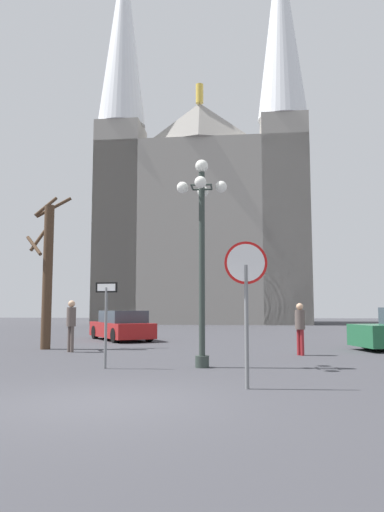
{
  "coord_description": "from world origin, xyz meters",
  "views": [
    {
      "loc": [
        2.11,
        -7.97,
        1.56
      ],
      "look_at": [
        -0.19,
        19.77,
        4.49
      ],
      "focal_mm": 33.98,
      "sensor_mm": 36.0,
      "label": 1
    }
  ],
  "objects_px": {
    "cathedral": "(203,203)",
    "pedestrian_standing": "(71,320)",
    "stop_sign": "(246,283)",
    "parked_car_near_red": "(122,326)",
    "one_way_arrow_sign": "(106,314)",
    "street_lamp": "(202,236)",
    "pedestrian_walking": "(300,324)",
    "bare_tree": "(47,270)"
  },
  "relations": [
    {
      "from": "street_lamp",
      "to": "pedestrian_standing",
      "type": "height_order",
      "value": "street_lamp"
    },
    {
      "from": "one_way_arrow_sign",
      "to": "street_lamp",
      "type": "bearing_deg",
      "value": 10.29
    },
    {
      "from": "parked_car_near_red",
      "to": "pedestrian_walking",
      "type": "xyz_separation_m",
      "value": [
        7.38,
        -6.53,
        0.36
      ]
    },
    {
      "from": "street_lamp",
      "to": "pedestrian_standing",
      "type": "xyz_separation_m",
      "value": [
        -4.8,
        3.86,
        -2.35
      ]
    },
    {
      "from": "parked_car_near_red",
      "to": "pedestrian_standing",
      "type": "height_order",
      "value": "pedestrian_standing"
    },
    {
      "from": "street_lamp",
      "to": "parked_car_near_red",
      "type": "relative_size",
      "value": 1.17
    },
    {
      "from": "cathedral",
      "to": "street_lamp",
      "type": "height_order",
      "value": "cathedral"
    },
    {
      "from": "one_way_arrow_sign",
      "to": "stop_sign",
      "type": "bearing_deg",
      "value": -38.36
    },
    {
      "from": "cathedral",
      "to": "stop_sign",
      "type": "xyz_separation_m",
      "value": [
        3.03,
        -37.02,
        -9.66
      ]
    },
    {
      "from": "stop_sign",
      "to": "pedestrian_walking",
      "type": "distance_m",
      "value": 6.94
    },
    {
      "from": "parked_car_near_red",
      "to": "stop_sign",
      "type": "bearing_deg",
      "value": -67.39
    },
    {
      "from": "one_way_arrow_sign",
      "to": "bare_tree",
      "type": "distance_m",
      "value": 6.73
    },
    {
      "from": "bare_tree",
      "to": "pedestrian_walking",
      "type": "height_order",
      "value": "bare_tree"
    },
    {
      "from": "pedestrian_standing",
      "to": "parked_car_near_red",
      "type": "bearing_deg",
      "value": 86.31
    },
    {
      "from": "cathedral",
      "to": "one_way_arrow_sign",
      "type": "bearing_deg",
      "value": -90.78
    },
    {
      "from": "stop_sign",
      "to": "pedestrian_standing",
      "type": "distance_m",
      "value": 9.23
    },
    {
      "from": "stop_sign",
      "to": "parked_car_near_red",
      "type": "xyz_separation_m",
      "value": [
        -5.47,
        13.13,
        -1.36
      ]
    },
    {
      "from": "parked_car_near_red",
      "to": "pedestrian_walking",
      "type": "distance_m",
      "value": 9.86
    },
    {
      "from": "stop_sign",
      "to": "street_lamp",
      "type": "height_order",
      "value": "street_lamp"
    },
    {
      "from": "cathedral",
      "to": "pedestrian_standing",
      "type": "height_order",
      "value": "cathedral"
    },
    {
      "from": "one_way_arrow_sign",
      "to": "cathedral",
      "type": "bearing_deg",
      "value": 89.22
    },
    {
      "from": "parked_car_near_red",
      "to": "pedestrian_walking",
      "type": "height_order",
      "value": "pedestrian_walking"
    },
    {
      "from": "cathedral",
      "to": "parked_car_near_red",
      "type": "height_order",
      "value": "cathedral"
    },
    {
      "from": "cathedral",
      "to": "street_lamp",
      "type": "xyz_separation_m",
      "value": [
        1.97,
        -33.81,
        -8.22
      ]
    },
    {
      "from": "stop_sign",
      "to": "street_lamp",
      "type": "xyz_separation_m",
      "value": [
        -1.06,
        3.21,
        1.43
      ]
    },
    {
      "from": "cathedral",
      "to": "stop_sign",
      "type": "relative_size",
      "value": 13.55
    },
    {
      "from": "stop_sign",
      "to": "one_way_arrow_sign",
      "type": "relative_size",
      "value": 1.3
    },
    {
      "from": "cathedral",
      "to": "parked_car_near_red",
      "type": "distance_m",
      "value": 26.42
    },
    {
      "from": "one_way_arrow_sign",
      "to": "pedestrian_walking",
      "type": "height_order",
      "value": "one_way_arrow_sign"
    },
    {
      "from": "pedestrian_walking",
      "to": "pedestrian_standing",
      "type": "bearing_deg",
      "value": 176.51
    },
    {
      "from": "cathedral",
      "to": "pedestrian_standing",
      "type": "bearing_deg",
      "value": -95.39
    },
    {
      "from": "bare_tree",
      "to": "street_lamp",
      "type": "bearing_deg",
      "value": -38.91
    },
    {
      "from": "one_way_arrow_sign",
      "to": "pedestrian_walking",
      "type": "bearing_deg",
      "value": 35.29
    },
    {
      "from": "bare_tree",
      "to": "pedestrian_standing",
      "type": "bearing_deg",
      "value": -39.15
    },
    {
      "from": "cathedral",
      "to": "pedestrian_standing",
      "type": "relative_size",
      "value": 21.55
    },
    {
      "from": "cathedral",
      "to": "parked_car_near_red",
      "type": "relative_size",
      "value": 8.17
    },
    {
      "from": "parked_car_near_red",
      "to": "cathedral",
      "type": "bearing_deg",
      "value": 84.18
    },
    {
      "from": "cathedral",
      "to": "parked_car_near_red",
      "type": "bearing_deg",
      "value": -95.82
    },
    {
      "from": "cathedral",
      "to": "pedestrian_walking",
      "type": "xyz_separation_m",
      "value": [
        4.95,
        -30.43,
        -10.65
      ]
    },
    {
      "from": "stop_sign",
      "to": "street_lamp",
      "type": "bearing_deg",
      "value": 108.29
    },
    {
      "from": "bare_tree",
      "to": "pedestrian_standing",
      "type": "distance_m",
      "value": 2.53
    },
    {
      "from": "one_way_arrow_sign",
      "to": "parked_car_near_red",
      "type": "xyz_separation_m",
      "value": [
        -1.97,
        10.36,
        -0.73
      ]
    }
  ]
}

